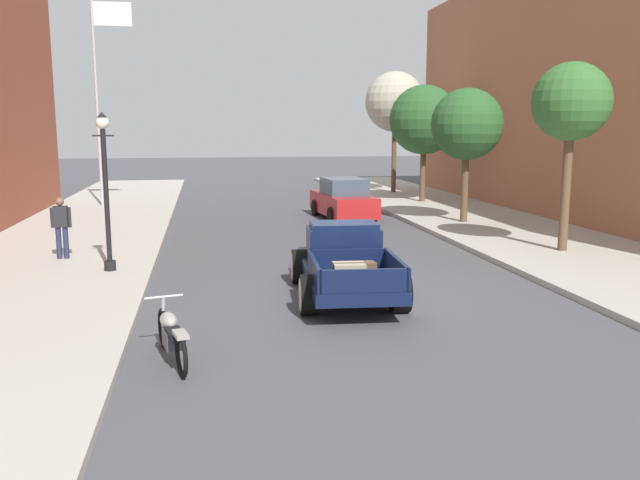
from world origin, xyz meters
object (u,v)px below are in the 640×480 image
Objects in this scene: pedestrian_sidewalk_left at (61,224)px; street_tree_nearest at (571,103)px; motorcycle_parked at (171,334)px; car_background_red at (343,200)px; street_tree_second at (467,125)px; street_tree_third at (424,120)px; hotrod_truck_navy at (344,260)px; street_tree_farthest at (395,102)px; street_lamp_near at (105,180)px; flagpole at (101,78)px.

street_tree_nearest is at bearing -5.04° from pedestrian_sidewalk_left.
car_background_red reaches higher than motorcycle_parked.
street_tree_second is at bearing -32.08° from car_background_red.
street_tree_second is 0.90× the size of street_tree_third.
hotrod_truck_navy is at bearing -33.33° from pedestrian_sidewalk_left.
street_tree_farthest reaches higher than motorcycle_parked.
street_tree_farthest is at bearing 55.48° from street_lamp_near.
street_lamp_near reaches higher than pedestrian_sidewalk_left.
street_tree_farthest is at bearing 70.89° from hotrod_truck_navy.
street_tree_farthest reaches higher than street_lamp_near.
street_tree_nearest is at bearing -61.91° from car_background_red.
street_tree_nearest is at bearing -90.52° from street_tree_farthest.
pedestrian_sidewalk_left is 22.05m from street_tree_farthest.
car_background_red is 0.81× the size of street_tree_third.
hotrod_truck_navy is at bearing -125.31° from street_tree_second.
street_tree_third reaches higher than street_tree_nearest.
street_tree_third is at bearing -89.31° from street_tree_farthest.
flagpole reaches higher than street_tree_farthest.
pedestrian_sidewalk_left is 0.25× the size of street_tree_farthest.
street_tree_farthest is (0.68, 11.69, 1.26)m from street_tree_second.
flagpole is (-7.31, 16.93, 5.02)m from hotrod_truck_navy.
car_background_red is 0.48× the size of flagpole.
street_lamp_near is at bearing -124.52° from street_tree_farthest.
street_tree_nearest reaches higher than pedestrian_sidewalk_left.
hotrod_truck_navy is 0.55× the size of flagpole.
street_lamp_near is (-5.32, 2.68, 1.63)m from hotrod_truck_navy.
street_lamp_near reaches higher than hotrod_truck_navy.
pedestrian_sidewalk_left is (-9.28, -7.40, 0.32)m from car_background_red.
pedestrian_sidewalk_left is (-3.23, 8.20, 0.64)m from motorcycle_parked.
motorcycle_parked is 1.26× the size of pedestrian_sidewalk_left.
street_tree_second is (10.13, 13.04, 3.30)m from motorcycle_parked.
street_tree_nearest reaches higher than hotrod_truck_navy.
car_background_red is at bearing -27.30° from flagpole.
car_background_red is 0.90× the size of street_tree_second.
flagpole is 1.41× the size of street_tree_farthest.
street_tree_nearest is (4.60, -8.63, 3.52)m from car_background_red.
pedestrian_sidewalk_left reaches higher than motorcycle_parked.
street_tree_nearest is 13.07m from street_tree_third.
flagpole reaches higher than hotrod_truck_navy.
street_tree_second is at bearing -28.75° from flagpole.
flagpole is at bearing 113.36° from hotrod_truck_navy.
street_tree_farthest is at bearing 49.65° from pedestrian_sidewalk_left.
street_tree_third is at bearing 42.64° from car_background_red.
street_tree_third reaches higher than street_lamp_near.
street_tree_second is 0.76× the size of street_tree_farthest.
car_background_red is at bearing 78.06° from hotrod_truck_navy.
motorcycle_parked is 0.32× the size of street_tree_farthest.
car_background_red is 10.39m from street_tree_nearest.
pedestrian_sidewalk_left is 0.43× the size of street_lamp_near.
hotrod_truck_navy is 1.14× the size of car_background_red.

